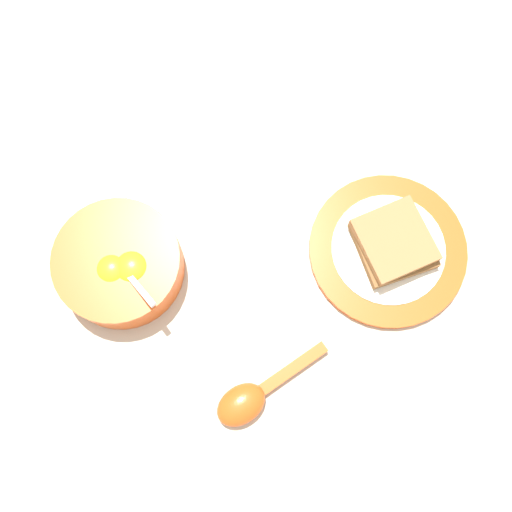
{
  "coord_description": "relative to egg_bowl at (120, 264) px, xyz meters",
  "views": [
    {
      "loc": [
        0.12,
        0.18,
        0.73
      ],
      "look_at": [
        0.04,
        0.01,
        0.02
      ],
      "focal_mm": 42.0,
      "sensor_mm": 36.0,
      "label": 1
    }
  ],
  "objects": [
    {
      "name": "ground_plane",
      "position": [
        -0.2,
        0.05,
        -0.03
      ],
      "size": [
        3.0,
        3.0,
        0.0
      ],
      "primitive_type": "plane",
      "color": "beige"
    },
    {
      "name": "toast_sandwich",
      "position": [
        -0.31,
        0.12,
        -0.0
      ],
      "size": [
        0.1,
        0.1,
        0.03
      ],
      "color": "brown",
      "rests_on": "toast_plate"
    },
    {
      "name": "soup_spoon",
      "position": [
        -0.07,
        0.21,
        -0.02
      ],
      "size": [
        0.15,
        0.05,
        0.03
      ],
      "color": "#DB5119",
      "rests_on": "ground_plane"
    },
    {
      "name": "egg_bowl",
      "position": [
        0.0,
        0.0,
        0.0
      ],
      "size": [
        0.15,
        0.16,
        0.08
      ],
      "color": "#DB5119",
      "rests_on": "ground_plane"
    },
    {
      "name": "toast_plate",
      "position": [
        -0.31,
        0.13,
        -0.02
      ],
      "size": [
        0.2,
        0.2,
        0.01
      ],
      "color": "#DB5119",
      "rests_on": "ground_plane"
    }
  ]
}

